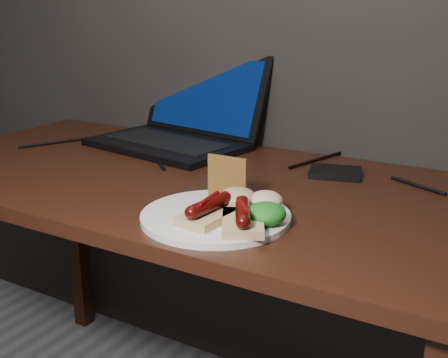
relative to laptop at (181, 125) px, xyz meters
name	(u,v)px	position (x,y,z in m)	size (l,w,h in m)	color
desk	(179,211)	(0.17, -0.26, -0.14)	(1.40, 0.70, 0.75)	#37190D
laptop	(181,125)	(0.00, 0.00, 0.00)	(0.46, 0.40, 0.25)	black
hard_drive	(335,173)	(0.48, -0.08, -0.05)	(0.12, 0.09, 0.02)	black
desk_cables	(216,159)	(0.18, -0.10, -0.05)	(1.09, 0.40, 0.01)	black
plate	(216,217)	(0.39, -0.45, -0.05)	(0.28, 0.28, 0.01)	silver
bread_sausage_center	(209,211)	(0.39, -0.49, -0.02)	(0.08, 0.12, 0.04)	#D5B57D
bread_sausage_right	(243,218)	(0.46, -0.49, -0.02)	(0.12, 0.13, 0.04)	#D5B57D
crispbread	(227,177)	(0.36, -0.37, 0.00)	(0.09, 0.01, 0.09)	olive
salad_greens	(266,214)	(0.49, -0.45, -0.02)	(0.07, 0.07, 0.04)	#155010
salsa_mound	(237,198)	(0.41, -0.41, -0.02)	(0.07, 0.07, 0.04)	#992D0F
coleslaw_mound	(266,200)	(0.46, -0.39, -0.02)	(0.06, 0.06, 0.04)	beige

